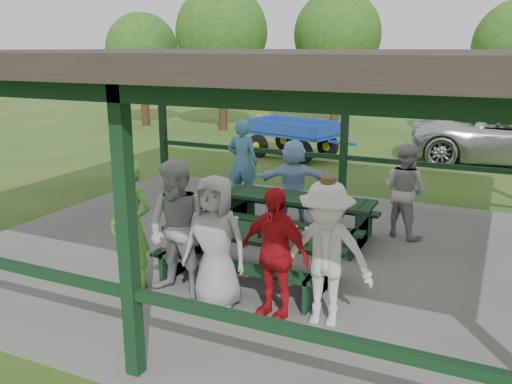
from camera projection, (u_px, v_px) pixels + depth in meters
The scene contains 18 objects.
ground at pixel (277, 257), 9.01m from camera, with size 90.00×90.00×0.00m, color #2F5119.
concrete_slab at pixel (277, 254), 9.00m from camera, with size 10.00×8.00×0.10m, color #62625E.
pavilion_structure at pixel (279, 62), 8.19m from camera, with size 10.60×8.60×3.24m.
picnic_table_near at pixel (250, 249), 7.78m from camera, with size 2.52×1.39×0.75m.
picnic_table_far at pixel (297, 211), 9.55m from camera, with size 2.70×1.39×0.75m.
table_setting at pixel (255, 228), 7.71m from camera, with size 2.44×0.45×0.10m.
contestant_green at pixel (131, 225), 7.47m from camera, with size 0.66×0.43×1.82m, color #58A63C.
contestant_grey_left at pixel (178, 230), 7.19m from camera, with size 0.91×0.71×1.88m, color #999A9C.
contestant_grey_mid at pixel (215, 243), 6.88m from camera, with size 0.86×0.56×1.76m, color #98989B.
contestant_red at pixel (274, 253), 6.64m from camera, with size 0.98×0.41×1.68m, color red.
contestant_white_fedora at pixel (326, 254), 6.45m from camera, with size 1.22×0.78×1.85m.
spectator_lblue at pixel (293, 181), 10.32m from camera, with size 1.51×0.48×1.62m, color #97BDE9.
spectator_blue at pixel (242, 162), 11.50m from camera, with size 0.67×0.44×1.83m, color teal.
spectator_grey at pixel (404, 190), 9.54m from camera, with size 0.82×0.64×1.68m, color #949496.
farm_trailer at pixel (293, 137), 17.02m from camera, with size 3.67×2.17×1.27m.
tree_far_left at pixel (222, 33), 21.83m from camera, with size 3.72×3.72×5.82m.
tree_left at pixel (337, 35), 22.62m from camera, with size 3.65×3.65×5.71m.
tree_edge_left at pixel (142, 50), 23.32m from camera, with size 3.09×3.09×4.83m.
Camera 1 is at (3.24, -7.78, 3.39)m, focal length 38.00 mm.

